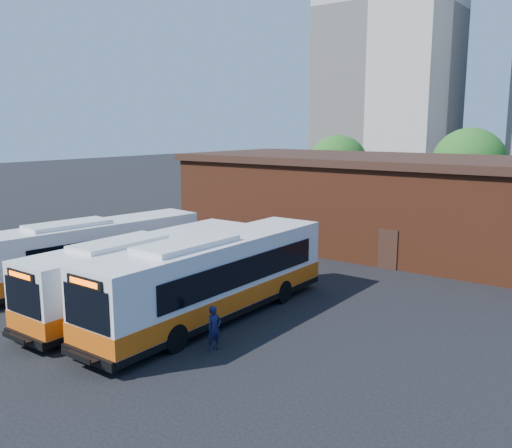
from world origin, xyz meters
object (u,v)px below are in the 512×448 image
Objects in this scene: bus_west at (96,253)px; bus_midwest at (146,275)px; transit_worker at (214,328)px; bus_mideast at (214,280)px.

bus_west is 5.79m from bus_midwest.
transit_worker is at bearing -17.91° from bus_midwest.
bus_west is 0.93× the size of bus_mideast.
bus_midwest is 6.11m from transit_worker.
bus_west reaches higher than transit_worker.
bus_midwest is 3.54m from bus_mideast.
bus_midwest is at bearing -166.29° from bus_mideast.
bus_mideast is at bearing 13.47° from bus_midwest.
bus_midwest is 0.93× the size of bus_mideast.
bus_mideast is at bearing 3.99° from bus_west.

